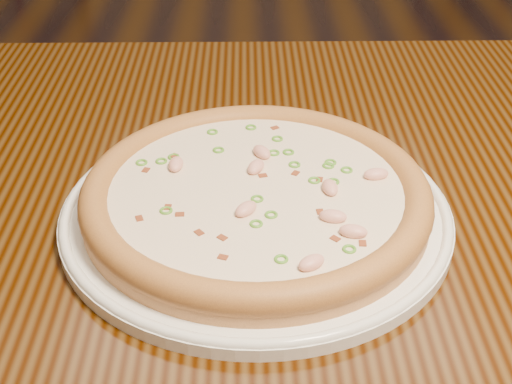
{
  "coord_description": "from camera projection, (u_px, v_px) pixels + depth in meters",
  "views": [
    {
      "loc": [
        -0.11,
        -0.67,
        1.14
      ],
      "look_at": [
        -0.1,
        -0.12,
        0.78
      ],
      "focal_mm": 50.0,
      "sensor_mm": 36.0,
      "label": 1
    }
  ],
  "objects": [
    {
      "name": "hero_table",
      "position": [
        366.0,
        265.0,
        0.77
      ],
      "size": [
        1.2,
        0.8,
        0.75
      ],
      "color": "black",
      "rests_on": "ground"
    },
    {
      "name": "pizza",
      "position": [
        256.0,
        195.0,
        0.66
      ],
      "size": [
        0.33,
        0.33,
        0.03
      ],
      "color": "tan",
      "rests_on": "plate"
    },
    {
      "name": "plate",
      "position": [
        256.0,
        211.0,
        0.67
      ],
      "size": [
        0.37,
        0.37,
        0.02
      ],
      "color": "white",
      "rests_on": "hero_table"
    }
  ]
}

